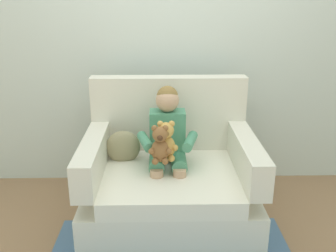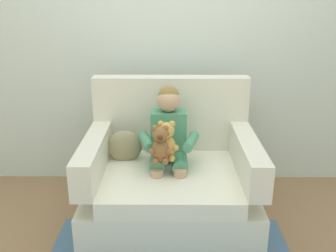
{
  "view_description": "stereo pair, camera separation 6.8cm",
  "coord_description": "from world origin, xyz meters",
  "px_view_note": "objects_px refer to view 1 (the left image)",
  "views": [
    {
      "loc": [
        -0.06,
        -2.5,
        1.63
      ],
      "look_at": [
        -0.01,
        -0.05,
        0.77
      ],
      "focal_mm": 40.8,
      "sensor_mm": 36.0,
      "label": 1
    },
    {
      "loc": [
        0.0,
        -2.5,
        1.63
      ],
      "look_at": [
        -0.01,
        -0.05,
        0.77
      ],
      "focal_mm": 40.8,
      "sensor_mm": 36.0,
      "label": 2
    }
  ],
  "objects_px": {
    "armchair": "(170,179)",
    "plush_brown": "(160,145)",
    "plush_honey": "(166,142)",
    "throw_pillow": "(123,147)",
    "seated_child": "(168,138)"
  },
  "relations": [
    {
      "from": "seated_child",
      "to": "plush_honey",
      "type": "relative_size",
      "value": 2.92
    },
    {
      "from": "armchair",
      "to": "plush_brown",
      "type": "distance_m",
      "value": 0.38
    },
    {
      "from": "plush_brown",
      "to": "armchair",
      "type": "bearing_deg",
      "value": 56.94
    },
    {
      "from": "plush_honey",
      "to": "throw_pillow",
      "type": "height_order",
      "value": "plush_honey"
    },
    {
      "from": "plush_honey",
      "to": "throw_pillow",
      "type": "bearing_deg",
      "value": 140.17
    },
    {
      "from": "armchair",
      "to": "throw_pillow",
      "type": "height_order",
      "value": "armchair"
    },
    {
      "from": "armchair",
      "to": "seated_child",
      "type": "distance_m",
      "value": 0.32
    },
    {
      "from": "armchair",
      "to": "throw_pillow",
      "type": "xyz_separation_m",
      "value": [
        -0.35,
        0.13,
        0.21
      ]
    },
    {
      "from": "plush_honey",
      "to": "throw_pillow",
      "type": "relative_size",
      "value": 1.09
    },
    {
      "from": "seated_child",
      "to": "plush_brown",
      "type": "xyz_separation_m",
      "value": [
        -0.06,
        -0.19,
        0.02
      ]
    },
    {
      "from": "armchair",
      "to": "plush_honey",
      "type": "relative_size",
      "value": 4.32
    },
    {
      "from": "seated_child",
      "to": "throw_pillow",
      "type": "distance_m",
      "value": 0.37
    },
    {
      "from": "plush_brown",
      "to": "throw_pillow",
      "type": "height_order",
      "value": "plush_brown"
    },
    {
      "from": "armchair",
      "to": "plush_brown",
      "type": "relative_size",
      "value": 4.57
    },
    {
      "from": "seated_child",
      "to": "plush_honey",
      "type": "height_order",
      "value": "seated_child"
    }
  ]
}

